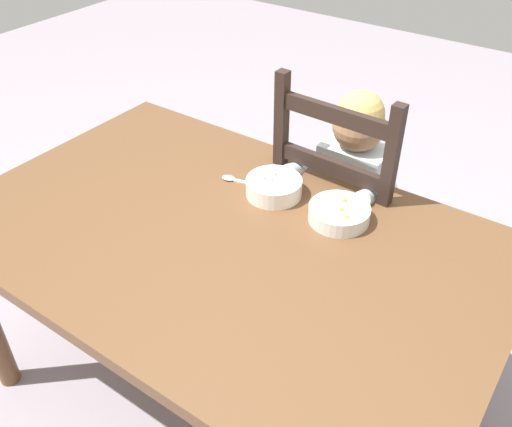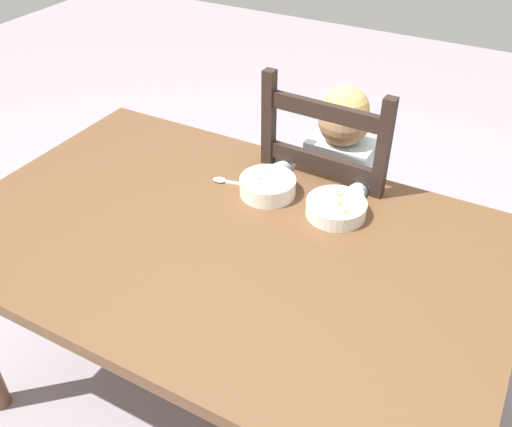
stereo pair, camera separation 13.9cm
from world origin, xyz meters
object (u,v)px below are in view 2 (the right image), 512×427
Objects in this scene: bowl_of_carrots at (336,208)px; spoon at (226,181)px; dining_chair at (331,216)px; child_figure at (335,180)px; bowl_of_peas at (268,186)px; dining_table at (225,259)px.

bowl_of_carrots is 1.27× the size of spoon.
dining_chair is 0.16m from child_figure.
child_figure is 0.33m from bowl_of_peas.
bowl_of_peas is 1.23× the size of spoon.
dining_chair is 0.47m from spoon.
dining_chair is 6.00× the size of bowl_of_carrots.
child_figure is at bearing 110.95° from bowl_of_carrots.
dining_table is 0.57m from dining_chair.
dining_chair reaches higher than spoon.
spoon reaches higher than dining_table.
bowl_of_peas is at bearing -110.37° from dining_chair.
dining_table is 0.54m from child_figure.
dining_chair is at bearing 49.99° from spoon.
spoon is (-0.25, -0.30, 0.25)m from dining_chair.
child_figure reaches higher than dining_table.
dining_chair reaches higher than dining_table.
bowl_of_carrots is (0.22, -0.00, -0.00)m from bowl_of_peas.
child_figure reaches higher than bowl_of_peas.
dining_table is 0.26m from bowl_of_peas.
child_figure is 5.59× the size of bowl_of_carrots.
bowl_of_carrots is at bearing -69.05° from child_figure.
spoon is (-0.13, 0.23, 0.09)m from dining_table.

